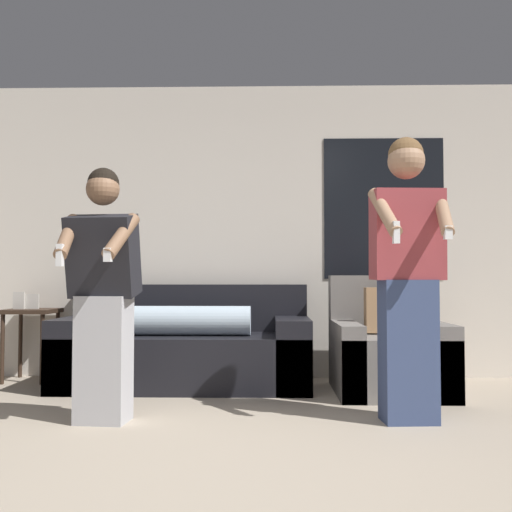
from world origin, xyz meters
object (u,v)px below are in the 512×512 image
Objects in this scene: armchair at (389,353)px; person_right at (407,274)px; side_table at (31,321)px; person_left at (103,294)px; couch at (186,349)px.

armchair is 0.53× the size of person_right.
person_right is (-0.08, -1.02, 0.61)m from armchair.
person_left is (1.07, -1.54, 0.28)m from side_table.
armchair is (1.65, -0.24, 0.01)m from couch.
armchair is 1.19m from person_right.
person_left is 0.89× the size of person_right.
couch is 1.30× the size of person_left.
armchair is at bearing -8.30° from couch.
armchair is 1.21× the size of side_table.
side_table is at bearing 153.68° from person_right.
couch reaches higher than side_table.
person_left is 1.92m from person_right.
armchair is at bearing -8.55° from side_table.
person_right is (1.91, 0.07, 0.12)m from person_left.
couch is 1.67m from armchair.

